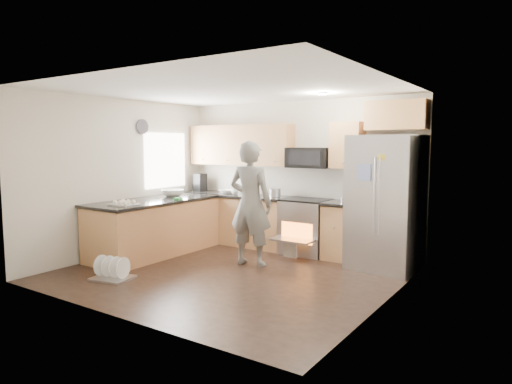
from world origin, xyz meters
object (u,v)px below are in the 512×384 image
Objects in this scene: person at (250,204)px; dish_rack at (112,273)px; stove_range at (306,214)px; refrigerator at (385,203)px.

dish_rack is (-1.15, -1.68, -0.86)m from person.
stove_range is 3.25m from dish_rack.
refrigerator reaches higher than stove_range.
stove_range is 0.94× the size of person.
refrigerator is 1.99m from person.
stove_range reaches higher than dish_rack.
dish_rack is at bearing -132.45° from refrigerator.
stove_range is 1.47m from refrigerator.
refrigerator is (1.42, -0.24, 0.31)m from stove_range.
dish_rack is at bearing 48.64° from person.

